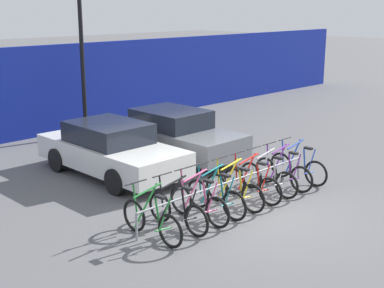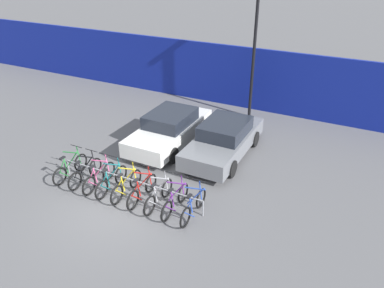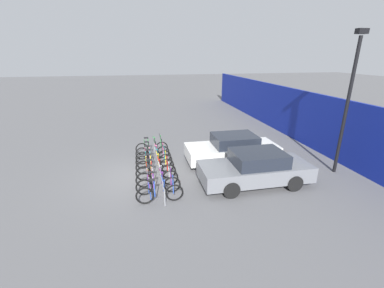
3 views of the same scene
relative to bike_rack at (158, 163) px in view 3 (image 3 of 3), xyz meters
name	(u,v)px [view 3 (image 3 of 3)]	position (x,y,z in m)	size (l,w,h in m)	color
ground_plane	(144,175)	(0.07, -0.68, -0.50)	(120.00, 120.00, 0.00)	#59595B
hoarding_wall	(337,130)	(0.07, 8.82, 1.02)	(36.00, 0.16, 3.05)	navy
bike_rack	(158,163)	(0.00, 0.00, 0.00)	(5.41, 0.04, 0.57)	gray
bicycle_green	(152,147)	(-2.43, -0.15, -0.13)	(0.68, 1.71, 1.05)	black
bicycle_black	(153,152)	(-1.75, -0.15, -0.13)	(0.68, 1.71, 1.05)	black
bicycle_pink	(153,156)	(-1.15, -0.15, -0.13)	(0.68, 1.71, 1.05)	black
bicycle_teal	(154,160)	(-0.63, -0.15, -0.13)	(0.68, 1.71, 1.05)	black
bicycle_yellow	(155,165)	(-0.03, -0.15, -0.13)	(0.68, 1.71, 1.05)	black
bicycle_red	(156,171)	(0.59, -0.15, -0.13)	(0.68, 1.71, 1.05)	black
bicycle_silver	(157,178)	(1.20, -0.15, -0.13)	(0.68, 1.71, 1.05)	black
bicycle_purple	(158,185)	(1.80, -0.15, -0.13)	(0.68, 1.71, 1.05)	black
bicycle_blue	(160,193)	(2.43, -0.15, -0.13)	(0.68, 1.71, 1.05)	black
car_white	(232,149)	(-0.55, 3.65, 0.19)	(1.91, 4.43, 1.40)	silver
car_grey	(255,168)	(1.79, 3.78, 0.19)	(1.91, 4.45, 1.40)	slate
lamp_post	(349,98)	(1.46, 7.83, 2.84)	(0.24, 0.44, 5.98)	black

